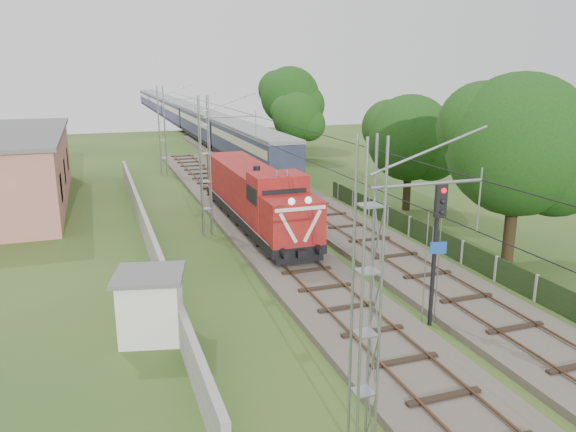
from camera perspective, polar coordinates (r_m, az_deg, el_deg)
name	(u,v)px	position (r m, az deg, el deg)	size (l,w,h in m)	color
ground	(340,309)	(23.09, 5.26, -9.38)	(140.00, 140.00, 0.00)	#29491B
track_main	(284,253)	(29.10, -0.41, -3.74)	(4.20, 70.00, 0.45)	#6B6054
track_side	(291,194)	(42.53, 0.35, 2.23)	(4.20, 80.00, 0.45)	#6B6054
catenary	(206,167)	(32.14, -8.31, 4.99)	(3.31, 70.00, 8.00)	gray
boundary_wall	(146,228)	(32.41, -14.27, -1.22)	(0.25, 40.00, 1.50)	#9E9E99
station_building	(3,169)	(44.10, -26.97, 4.31)	(8.40, 20.40, 5.22)	#AF625E
fence	(462,252)	(29.18, 17.30, -3.52)	(0.12, 32.00, 1.20)	black
locomotive	(255,195)	(33.54, -3.37, 2.15)	(2.78, 15.88, 4.03)	black
coach_rake	(178,111)	(97.24, -11.07, 10.42)	(2.99, 111.92, 3.46)	black
signal_post	(438,229)	(20.94, 14.97, -1.29)	(0.60, 0.48, 5.55)	black
relay_hut	(151,305)	(20.87, -13.76, -8.76)	(2.86, 2.86, 2.47)	silver
tree_a	(520,146)	(29.15, 22.53, 6.55)	(7.20, 6.85, 9.33)	#332715
tree_b	(411,139)	(38.56, 12.36, 7.66)	(6.03, 5.74, 7.81)	#332715
tree_c	(298,118)	(60.24, 0.98, 9.96)	(5.40, 5.15, 7.01)	#332715
tree_d	(291,97)	(69.28, 0.29, 11.99)	(7.48, 7.13, 9.70)	#332715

